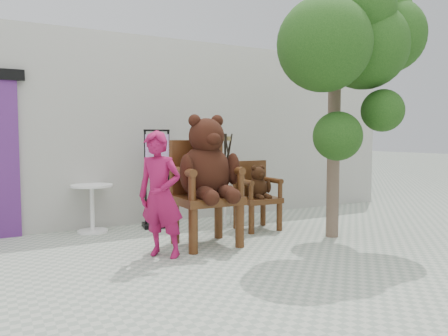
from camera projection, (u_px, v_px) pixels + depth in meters
name	position (u px, v px, depth m)	size (l,w,h in m)	color
ground_plane	(264.00, 258.00, 5.05)	(60.00, 60.00, 0.00)	#A3A897
back_wall	(167.00, 131.00, 7.67)	(9.00, 1.00, 3.00)	#ABAAA0
chair_big	(206.00, 172.00, 5.61)	(0.81, 0.88, 1.69)	#3F210D
chair_small	(256.00, 190.00, 6.61)	(0.59, 0.54, 1.03)	#3F210D
person	(161.00, 196.00, 4.97)	(0.53, 0.35, 1.46)	#941246
cafe_table	(92.00, 203.00, 6.39)	(0.60, 0.60, 0.70)	white
display_stand	(157.00, 190.00, 6.76)	(0.50, 0.42, 1.51)	black
stool_bucket	(228.00, 184.00, 6.96)	(0.32, 0.32, 1.45)	white
tree	(354.00, 41.00, 5.61)	(2.22, 1.91, 3.48)	brown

